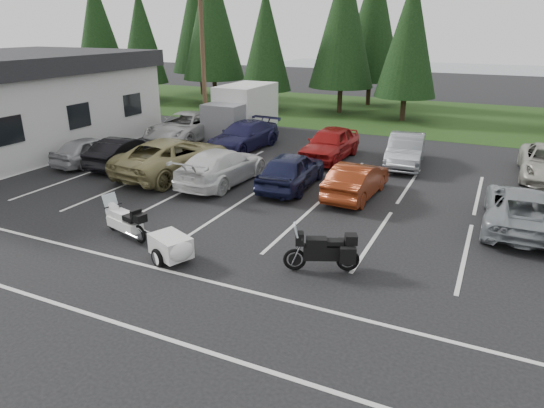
{
  "coord_description": "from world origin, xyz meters",
  "views": [
    {
      "loc": [
        6.24,
        -12.91,
        6.33
      ],
      "look_at": [
        0.37,
        -0.5,
        1.22
      ],
      "focal_mm": 32.0,
      "sensor_mm": 36.0,
      "label": 1
    }
  ],
  "objects_px": {
    "car_near_2": "(174,156)",
    "car_far_0": "(185,127)",
    "car_near_4": "(292,170)",
    "car_near_6": "(523,208)",
    "utility_pole": "(203,54)",
    "car_near_0": "(90,150)",
    "cargo_trailer": "(171,248)",
    "car_far_3": "(406,150)",
    "touring_motorcycle": "(124,217)",
    "car_near_5": "(357,180)",
    "box_truck": "(238,111)",
    "adventure_motorcycle": "(322,247)",
    "car_far_1": "(244,136)",
    "car_near_1": "(125,152)",
    "car_near_3": "(222,166)",
    "car_far_2": "(330,144)"
  },
  "relations": [
    {
      "from": "car_near_3",
      "to": "car_near_6",
      "type": "height_order",
      "value": "car_near_3"
    },
    {
      "from": "car_near_0",
      "to": "car_far_0",
      "type": "xyz_separation_m",
      "value": [
        1.28,
        6.08,
        0.13
      ]
    },
    {
      "from": "box_truck",
      "to": "car_near_5",
      "type": "relative_size",
      "value": 1.37
    },
    {
      "from": "car_far_1",
      "to": "car_near_6",
      "type": "bearing_deg",
      "value": -17.45
    },
    {
      "from": "car_near_5",
      "to": "car_far_0",
      "type": "relative_size",
      "value": 0.72
    },
    {
      "from": "utility_pole",
      "to": "car_near_4",
      "type": "xyz_separation_m",
      "value": [
        8.84,
        -7.39,
        -3.95
      ]
    },
    {
      "from": "box_truck",
      "to": "adventure_motorcycle",
      "type": "bearing_deg",
      "value": -53.7
    },
    {
      "from": "car_near_4",
      "to": "car_near_5",
      "type": "distance_m",
      "value": 2.73
    },
    {
      "from": "car_near_0",
      "to": "car_far_0",
      "type": "height_order",
      "value": "car_far_0"
    },
    {
      "from": "car_far_3",
      "to": "touring_motorcycle",
      "type": "bearing_deg",
      "value": -123.37
    },
    {
      "from": "car_near_0",
      "to": "car_far_0",
      "type": "relative_size",
      "value": 0.69
    },
    {
      "from": "car_near_2",
      "to": "car_far_0",
      "type": "distance_m",
      "value": 6.76
    },
    {
      "from": "utility_pole",
      "to": "car_near_2",
      "type": "xyz_separation_m",
      "value": [
        3.37,
        -7.89,
        -3.88
      ]
    },
    {
      "from": "utility_pole",
      "to": "car_near_1",
      "type": "xyz_separation_m",
      "value": [
        0.49,
        -7.79,
        -4.0
      ]
    },
    {
      "from": "car_near_3",
      "to": "touring_motorcycle",
      "type": "bearing_deg",
      "value": 92.8
    },
    {
      "from": "car_near_4",
      "to": "car_far_0",
      "type": "relative_size",
      "value": 0.77
    },
    {
      "from": "car_near_0",
      "to": "cargo_trailer",
      "type": "xyz_separation_m",
      "value": [
        9.72,
        -6.8,
        -0.27
      ]
    },
    {
      "from": "car_near_1",
      "to": "car_far_2",
      "type": "bearing_deg",
      "value": -150.36
    },
    {
      "from": "car_far_2",
      "to": "car_near_4",
      "type": "bearing_deg",
      "value": -87.41
    },
    {
      "from": "box_truck",
      "to": "adventure_motorcycle",
      "type": "height_order",
      "value": "box_truck"
    },
    {
      "from": "car_near_3",
      "to": "car_far_2",
      "type": "distance_m",
      "value": 6.28
    },
    {
      "from": "car_near_1",
      "to": "cargo_trailer",
      "type": "xyz_separation_m",
      "value": [
        7.88,
        -7.16,
        -0.3
      ]
    },
    {
      "from": "car_far_2",
      "to": "car_far_3",
      "type": "bearing_deg",
      "value": 10.13
    },
    {
      "from": "car_near_0",
      "to": "cargo_trailer",
      "type": "bearing_deg",
      "value": 146.1
    },
    {
      "from": "car_near_1",
      "to": "cargo_trailer",
      "type": "height_order",
      "value": "car_near_1"
    },
    {
      "from": "car_near_3",
      "to": "car_far_3",
      "type": "xyz_separation_m",
      "value": [
        6.44,
        6.1,
        0.0
      ]
    },
    {
      "from": "car_far_0",
      "to": "touring_motorcycle",
      "type": "height_order",
      "value": "car_far_0"
    },
    {
      "from": "adventure_motorcycle",
      "to": "car_near_6",
      "type": "bearing_deg",
      "value": 24.95
    },
    {
      "from": "box_truck",
      "to": "touring_motorcycle",
      "type": "height_order",
      "value": "box_truck"
    },
    {
      "from": "car_far_2",
      "to": "touring_motorcycle",
      "type": "height_order",
      "value": "car_far_2"
    },
    {
      "from": "utility_pole",
      "to": "car_near_0",
      "type": "relative_size",
      "value": 2.3
    },
    {
      "from": "car_far_0",
      "to": "car_far_1",
      "type": "relative_size",
      "value": 1.14
    },
    {
      "from": "car_near_6",
      "to": "car_far_3",
      "type": "distance_m",
      "value": 7.85
    },
    {
      "from": "car_near_6",
      "to": "cargo_trailer",
      "type": "relative_size",
      "value": 2.91
    },
    {
      "from": "car_near_5",
      "to": "touring_motorcycle",
      "type": "bearing_deg",
      "value": 53.88
    },
    {
      "from": "car_near_3",
      "to": "car_near_5",
      "type": "relative_size",
      "value": 1.23
    },
    {
      "from": "car_near_4",
      "to": "adventure_motorcycle",
      "type": "bearing_deg",
      "value": 117.07
    },
    {
      "from": "car_near_3",
      "to": "car_near_6",
      "type": "xyz_separation_m",
      "value": [
        11.37,
        -0.01,
        -0.04
      ]
    },
    {
      "from": "car_near_6",
      "to": "car_near_5",
      "type": "bearing_deg",
      "value": -7.75
    },
    {
      "from": "utility_pole",
      "to": "car_near_5",
      "type": "relative_size",
      "value": 2.2
    },
    {
      "from": "car_far_3",
      "to": "cargo_trailer",
      "type": "distance_m",
      "value": 13.6
    },
    {
      "from": "car_far_1",
      "to": "touring_motorcycle",
      "type": "xyz_separation_m",
      "value": [
        2.08,
        -11.7,
        -0.08
      ]
    },
    {
      "from": "utility_pole",
      "to": "car_near_4",
      "type": "height_order",
      "value": "utility_pole"
    },
    {
      "from": "box_truck",
      "to": "car_near_0",
      "type": "xyz_separation_m",
      "value": [
        -3.35,
        -8.66,
        -0.78
      ]
    },
    {
      "from": "utility_pole",
      "to": "car_near_6",
      "type": "relative_size",
      "value": 1.81
    },
    {
      "from": "box_truck",
      "to": "touring_motorcycle",
      "type": "xyz_separation_m",
      "value": [
        4.04,
        -14.67,
        -0.8
      ]
    },
    {
      "from": "car_near_2",
      "to": "car_near_5",
      "type": "relative_size",
      "value": 1.44
    },
    {
      "from": "car_near_4",
      "to": "cargo_trailer",
      "type": "xyz_separation_m",
      "value": [
        -0.47,
        -7.56,
        -0.36
      ]
    },
    {
      "from": "car_near_2",
      "to": "car_near_6",
      "type": "height_order",
      "value": "car_near_2"
    },
    {
      "from": "car_near_4",
      "to": "car_near_6",
      "type": "distance_m",
      "value": 8.52
    }
  ]
}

